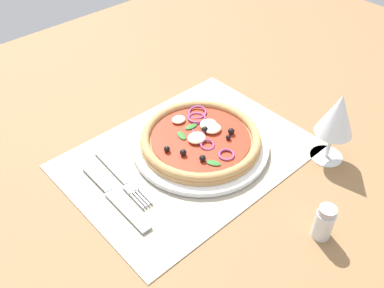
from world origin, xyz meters
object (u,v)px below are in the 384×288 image
(fork, at_px, (124,180))
(pepper_shaker, at_px, (324,222))
(plate, at_px, (202,145))
(knife, at_px, (115,197))
(pizza, at_px, (202,139))
(wine_glass, at_px, (338,116))

(fork, distance_m, pepper_shaker, 0.36)
(pepper_shaker, bearing_deg, plate, -90.05)
(fork, height_order, knife, knife)
(pizza, distance_m, knife, 0.21)
(plate, relative_size, pepper_shaker, 4.14)
(wine_glass, bearing_deg, pizza, -47.79)
(wine_glass, bearing_deg, plate, -47.57)
(knife, xyz_separation_m, wine_glass, (-0.38, 0.19, 0.10))
(pizza, distance_m, pepper_shaker, 0.29)
(pepper_shaker, bearing_deg, knife, -54.64)
(plate, height_order, fork, plate)
(fork, bearing_deg, knife, -53.51)
(plate, xyz_separation_m, wine_glass, (-0.17, 0.18, 0.09))
(fork, distance_m, wine_glass, 0.42)
(fork, xyz_separation_m, pepper_shaker, (-0.17, 0.32, 0.03))
(pizza, height_order, fork, pizza)
(pizza, xyz_separation_m, pepper_shaker, (0.00, 0.29, 0.01))
(pizza, xyz_separation_m, knife, (0.21, -0.01, -0.02))
(knife, height_order, wine_glass, wine_glass)
(pizza, bearing_deg, wine_glass, 132.21)
(pizza, relative_size, pepper_shaker, 3.65)
(pizza, relative_size, fork, 1.35)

